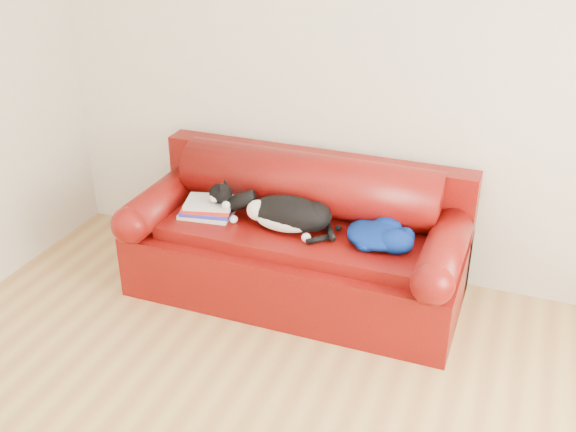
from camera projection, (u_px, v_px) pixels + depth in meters
name	position (u px, v px, depth m)	size (l,w,h in m)	color
room_shell	(274.00, 135.00, 2.32)	(4.52, 4.02, 2.61)	beige
sofa_base	(296.00, 261.00, 4.35)	(2.10, 0.90, 0.50)	#410206
sofa_back	(309.00, 203.00, 4.41)	(2.10, 1.01, 0.88)	#410206
book_stack	(209.00, 208.00, 4.34)	(0.36, 0.30, 0.10)	beige
cat	(288.00, 214.00, 4.14)	(0.73, 0.29, 0.26)	black
blanket	(379.00, 235.00, 4.00)	(0.43, 0.35, 0.13)	#020B48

